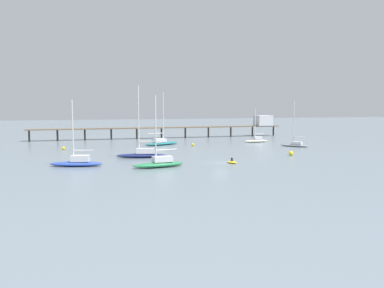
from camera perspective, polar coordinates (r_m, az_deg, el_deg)
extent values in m
plane|color=slate|center=(69.27, 3.96, -2.64)|extent=(400.00, 400.00, 0.00)
cube|color=brown|center=(118.28, -4.31, 2.30)|extent=(73.80, 3.77, 0.30)
cylinder|color=#38332D|center=(116.54, -21.85, 1.06)|extent=(0.50, 0.50, 2.96)
cylinder|color=#38332D|center=(116.03, -18.33, 1.16)|extent=(0.50, 0.50, 2.96)
cylinder|color=#38332D|center=(115.96, -14.78, 1.26)|extent=(0.50, 0.50, 2.96)
cylinder|color=#38332D|center=(116.33, -11.24, 1.35)|extent=(0.50, 0.50, 2.96)
cylinder|color=#38332D|center=(117.14, -7.74, 1.44)|extent=(0.50, 0.50, 2.96)
cylinder|color=#38332D|center=(118.39, -4.30, 1.52)|extent=(0.50, 0.50, 2.96)
cylinder|color=#38332D|center=(120.04, -0.95, 1.59)|extent=(0.50, 0.50, 2.96)
cylinder|color=#38332D|center=(122.10, 2.31, 1.65)|extent=(0.50, 0.50, 2.96)
cylinder|color=#38332D|center=(124.54, 5.45, 1.71)|extent=(0.50, 0.50, 2.96)
cylinder|color=#38332D|center=(127.34, 8.46, 1.76)|extent=(0.50, 0.50, 2.96)
cylinder|color=#38332D|center=(130.48, 11.33, 1.80)|extent=(0.50, 0.50, 2.96)
cube|color=silver|center=(128.67, 9.91, 3.27)|extent=(4.69, 4.69, 3.14)
ellipsoid|color=beige|center=(106.91, 8.95, 0.42)|extent=(6.67, 1.98, 0.71)
cube|color=silver|center=(107.09, 9.20, 0.84)|extent=(2.11, 1.24, 0.84)
cylinder|color=silver|center=(106.45, 8.83, 2.80)|extent=(0.20, 0.20, 8.20)
cylinder|color=silver|center=(107.23, 9.44, 1.41)|extent=(2.70, 0.32, 0.16)
ellipsoid|color=#2D4CB7|center=(67.82, -15.90, -2.69)|extent=(8.75, 4.30, 0.78)
cube|color=silver|center=(67.54, -15.37, -1.95)|extent=(3.19, 2.29, 1.00)
cylinder|color=silver|center=(67.39, -16.37, 1.79)|extent=(0.22, 0.22, 9.84)
cylinder|color=silver|center=(67.27, -14.98, -0.87)|extent=(3.15, 0.93, 0.18)
ellipsoid|color=#287F4C|center=(64.32, -4.73, -2.91)|extent=(8.63, 3.55, 0.84)
cube|color=silver|center=(64.43, -4.17, -2.11)|extent=(3.27, 2.02, 0.89)
cylinder|color=silver|center=(63.58, -5.12, 2.13)|extent=(0.22, 0.22, 10.49)
cylinder|color=silver|center=(64.50, -3.61, -0.80)|extent=(3.54, 0.77, 0.18)
ellipsoid|color=gray|center=(98.22, 14.16, -0.19)|extent=(5.88, 6.37, 0.54)
cube|color=silver|center=(97.98, 14.47, 0.13)|extent=(2.51, 2.61, 0.64)
cylinder|color=silver|center=(97.95, 14.05, 2.93)|extent=(0.20, 0.20, 10.15)
cylinder|color=silver|center=(97.70, 14.76, 1.00)|extent=(1.93, 2.18, 0.16)
ellipsoid|color=navy|center=(76.18, -7.09, -1.62)|extent=(9.58, 4.01, 0.79)
cube|color=silver|center=(76.04, -6.54, -0.96)|extent=(3.58, 2.17, 0.96)
cylinder|color=silver|center=(75.66, -7.51, 3.40)|extent=(0.23, 0.23, 12.57)
cylinder|color=silver|center=(75.83, -6.04, 0.38)|extent=(3.76, 0.94, 0.19)
ellipsoid|color=#1E727A|center=(99.24, -4.26, 0.07)|extent=(9.68, 6.35, 0.71)
cube|color=silver|center=(98.73, -4.61, 0.51)|extent=(3.63, 3.04, 0.91)
cylinder|color=silver|center=(99.09, -4.06, 3.79)|extent=(0.23, 0.23, 12.15)
cylinder|color=silver|center=(98.01, -5.12, 1.49)|extent=(4.18, 2.00, 0.19)
ellipsoid|color=yellow|center=(68.88, 5.61, -2.55)|extent=(1.69, 2.44, 0.35)
cylinder|color=#26262D|center=(68.82, 5.61, -2.18)|extent=(0.46, 0.46, 0.55)
sphere|color=tan|center=(68.76, 5.62, -1.86)|extent=(0.24, 0.24, 0.24)
sphere|color=yellow|center=(96.05, 0.13, -0.11)|extent=(0.68, 0.68, 0.68)
sphere|color=yellow|center=(80.97, 13.70, -1.27)|extent=(0.88, 0.88, 0.88)
sphere|color=yellow|center=(92.76, -17.55, -0.57)|extent=(0.70, 0.70, 0.70)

